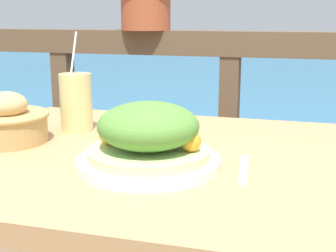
% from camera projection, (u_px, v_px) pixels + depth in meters
% --- Properties ---
extents(patio_table, '(1.05, 0.78, 0.75)m').
position_uv_depth(patio_table, '(175.00, 202.00, 1.02)').
color(patio_table, tan).
rests_on(patio_table, ground_plane).
extents(railing_fence, '(2.80, 0.08, 0.98)m').
position_uv_depth(railing_fence, '(229.00, 113.00, 1.75)').
color(railing_fence, brown).
rests_on(railing_fence, ground_plane).
extents(sea_backdrop, '(12.00, 4.00, 0.50)m').
position_uv_depth(sea_backdrop, '(269.00, 105.00, 4.19)').
color(sea_backdrop, teal).
rests_on(sea_backdrop, ground_plane).
extents(salad_plate, '(0.28, 0.28, 0.13)m').
position_uv_depth(salad_plate, '(148.00, 140.00, 0.90)').
color(salad_plate, white).
rests_on(salad_plate, patio_table).
extents(drink_glass, '(0.08, 0.08, 0.25)m').
position_uv_depth(drink_glass, '(76.00, 102.00, 1.19)').
color(drink_glass, '#DBCC7F').
rests_on(drink_glass, patio_table).
extents(bread_basket, '(0.20, 0.20, 0.12)m').
position_uv_depth(bread_basket, '(7.00, 122.00, 1.08)').
color(bread_basket, tan).
rests_on(bread_basket, patio_table).
extents(fork, '(0.03, 0.18, 0.00)m').
position_uv_depth(fork, '(244.00, 169.00, 0.89)').
color(fork, silver).
rests_on(fork, patio_table).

